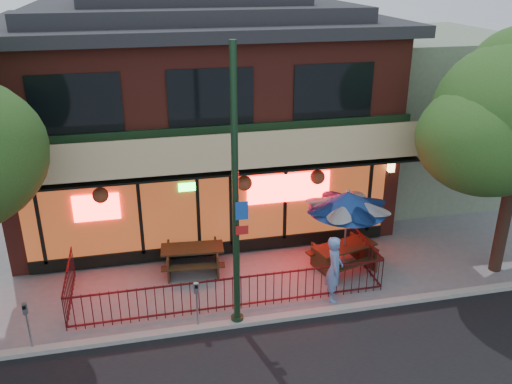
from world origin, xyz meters
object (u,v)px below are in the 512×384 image
patio_umbrella (348,202)px  picnic_table_left (193,255)px  street_light (236,211)px  pedestrian (334,269)px  parking_meter_near (197,298)px  picnic_table_right (344,253)px  parking_meter_far (27,319)px

patio_umbrella → picnic_table_left: bearing=169.1°
street_light → pedestrian: size_ratio=3.73×
parking_meter_near → picnic_table_left: bearing=85.9°
picnic_table_right → patio_umbrella: 1.66m
patio_umbrella → parking_meter_far: bearing=-167.1°
street_light → picnic_table_right: 4.86m
street_light → picnic_table_right: street_light is taller
street_light → picnic_table_right: bearing=28.3°
picnic_table_right → patio_umbrella: patio_umbrella is taller
picnic_table_right → parking_meter_far: (-8.51, -1.93, 0.38)m
street_light → patio_umbrella: bearing=28.6°
patio_umbrella → parking_meter_far: 8.83m
pedestrian → picnic_table_right: bearing=-12.2°
picnic_table_right → patio_umbrella: (0.00, 0.02, 1.66)m
street_light → pedestrian: street_light is taller
parking_meter_far → parking_meter_near: bearing=-0.0°
parking_meter_far → street_light: bearing=-0.0°
picnic_table_left → pedestrian: (3.54, -2.30, 0.43)m
street_light → parking_meter_near: size_ratio=5.30×
picnic_table_left → parking_meter_far: (-4.11, -2.80, 0.38)m
picnic_table_left → patio_umbrella: (4.40, -0.84, 1.67)m
picnic_table_left → parking_meter_near: parking_meter_near is taller
picnic_table_right → pedestrian: (-0.86, -1.43, 0.42)m
picnic_table_left → patio_umbrella: 4.78m
pedestrian → parking_meter_far: pedestrian is taller
pedestrian → patio_umbrella: bearing=-11.8°
picnic_table_left → picnic_table_right: bearing=-11.2°
picnic_table_right → parking_meter_far: 8.74m
picnic_table_left → parking_meter_far: 4.99m
pedestrian → parking_meter_far: (-7.65, -0.50, -0.04)m
picnic_table_right → pedestrian: size_ratio=1.14×
parking_meter_far → patio_umbrella: bearing=12.9°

